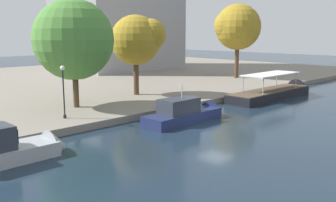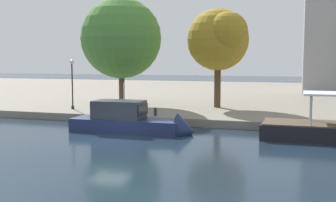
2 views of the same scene
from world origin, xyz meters
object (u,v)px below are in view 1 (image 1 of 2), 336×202
(motor_yacht_0, at_px, (3,153))
(mooring_bollard_0, at_px, (157,104))
(tree_0, at_px, (70,39))
(tree_2, at_px, (138,39))
(tour_boat_2, at_px, (274,94))
(tree_1, at_px, (236,27))
(motor_yacht_1, at_px, (187,115))
(lamp_post, at_px, (63,86))

(motor_yacht_0, relative_size, mooring_bollard_0, 12.46)
(tree_0, distance_m, tree_2, 9.24)
(tour_boat_2, xyz_separation_m, tree_1, (9.27, 12.62, 8.37))
(mooring_bollard_0, xyz_separation_m, tree_1, (25.95, 9.35, 7.79))
(tour_boat_2, distance_m, tree_2, 18.03)
(motor_yacht_1, distance_m, tree_0, 13.68)
(tree_2, bearing_deg, tree_1, 5.16)
(motor_yacht_1, height_order, tree_0, tree_0)
(tree_0, xyz_separation_m, tree_1, (31.39, 2.87, 1.52))
(motor_yacht_1, height_order, tour_boat_2, motor_yacht_1)
(tour_boat_2, relative_size, tree_1, 1.26)
(motor_yacht_0, height_order, motor_yacht_1, motor_yacht_0)
(motor_yacht_0, xyz_separation_m, tree_2, (20.10, 11.18, 6.51))
(motor_yacht_1, xyz_separation_m, lamp_post, (-8.69, 6.31, 2.89))
(tour_boat_2, height_order, tree_0, tree_0)
(tree_1, height_order, tree_2, tree_1)
(tour_boat_2, bearing_deg, tree_2, 140.77)
(tour_boat_2, height_order, mooring_bollard_0, tour_boat_2)
(mooring_bollard_0, bearing_deg, tree_1, 19.82)
(motor_yacht_1, relative_size, tree_1, 0.76)
(motor_yacht_1, distance_m, tour_boat_2, 16.84)
(lamp_post, relative_size, tree_2, 0.49)
(tour_boat_2, xyz_separation_m, tree_2, (-12.92, 10.62, 6.75))
(tour_boat_2, bearing_deg, mooring_bollard_0, 169.10)
(lamp_post, bearing_deg, tree_0, 52.17)
(motor_yacht_0, relative_size, lamp_post, 1.90)
(tree_1, bearing_deg, tour_boat_2, -126.30)
(mooring_bollard_0, bearing_deg, tour_boat_2, -11.09)
(tour_boat_2, bearing_deg, lamp_post, 168.25)
(motor_yacht_1, relative_size, mooring_bollard_0, 13.06)
(tree_1, bearing_deg, mooring_bollard_0, -160.18)
(tour_boat_2, height_order, lamp_post, lamp_post)
(motor_yacht_0, height_order, tour_boat_2, motor_yacht_0)
(tree_0, relative_size, tree_2, 1.12)
(motor_yacht_1, bearing_deg, tree_1, 26.43)
(motor_yacht_0, xyz_separation_m, mooring_bollard_0, (16.34, 3.83, 0.33))
(mooring_bollard_0, height_order, tree_1, tree_1)
(tree_2, bearing_deg, mooring_bollard_0, -117.12)
(lamp_post, bearing_deg, motor_yacht_0, -141.61)
(mooring_bollard_0, height_order, tree_2, tree_2)
(tree_2, bearing_deg, tree_0, -174.65)
(tour_boat_2, height_order, tree_1, tree_1)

